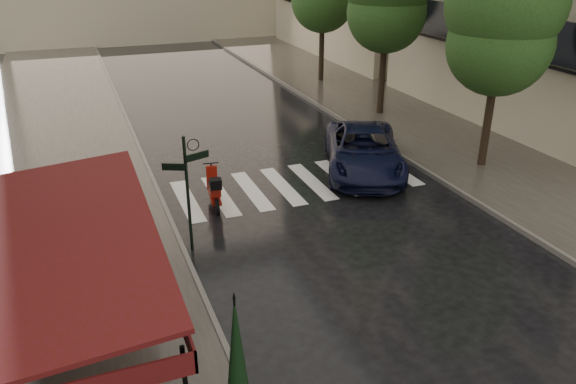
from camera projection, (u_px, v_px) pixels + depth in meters
ground at (275, 303)px, 12.47m from camera, size 120.00×120.00×0.00m
sidewalk_near at (54, 152)px, 21.15m from camera, size 6.00×60.00×0.12m
sidewalk_far at (394, 112)px, 26.03m from camera, size 5.50×60.00×0.12m
curb_near at (136, 142)px, 22.16m from camera, size 0.12×60.00×0.16m
curb_far at (339, 118)px, 25.10m from camera, size 0.12×60.00×0.16m
crosswalk at (297, 183)px, 18.55m from camera, size 7.85×3.20×0.01m
awning at (7, 249)px, 9.33m from camera, size 5.00×7.00×2.78m
signpost at (187, 185)px, 13.87m from camera, size 1.17×0.29×3.10m
tree_near at (504, 11)px, 17.71m from camera, size 3.80×3.80×7.99m
pedestrian_with_umbrella at (96, 234)px, 11.81m from camera, size 1.19×1.20×2.38m
scooter at (214, 190)px, 16.75m from camera, size 0.58×1.78×1.17m
parked_car at (364, 150)px, 19.31m from camera, size 4.38×5.93×1.50m
parasol_front at (237, 350)px, 9.03m from camera, size 0.40×0.40×2.26m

